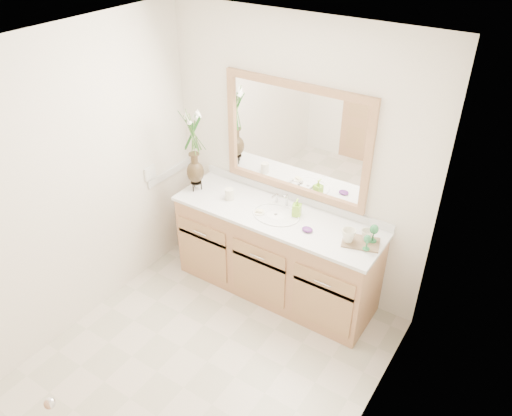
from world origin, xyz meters
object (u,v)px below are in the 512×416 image
Objects in this scene: tray at (361,242)px; soap_bottle at (297,208)px; flower_vase at (193,138)px; tumbler at (229,194)px.

soap_bottle is at bearing 157.07° from tray.
flower_vase is 0.57m from tumbler.
tumbler is 0.63m from soap_bottle.
soap_bottle is (0.97, 0.13, -0.44)m from flower_vase.
soap_bottle is (0.62, 0.10, 0.02)m from tumbler.
tray is at bearing 1.49° from tumbler.
soap_bottle reaches higher than tumbler.
flower_vase is 1.07m from soap_bottle.
tumbler is 1.22m from tray.
flower_vase reaches higher than tumbler.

